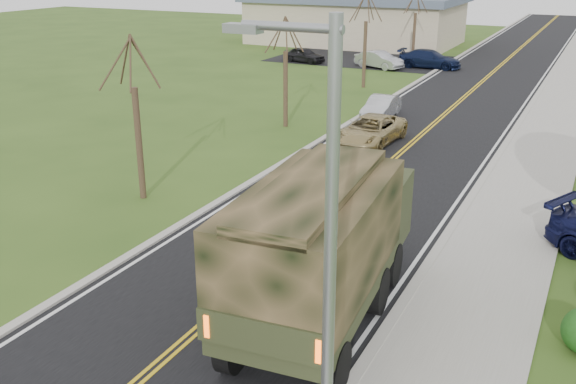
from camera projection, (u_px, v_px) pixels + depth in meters
The scene contains 16 objects.
road at pixel (483, 81), 46.52m from camera, with size 8.00×120.00×0.01m, color black.
curb_right at pixel (544, 85), 44.77m from camera, with size 0.30×120.00×0.12m, color #9E998E.
sidewalk_right at pixel (571, 88), 44.04m from camera, with size 3.20×120.00×0.10m, color #9E998E.
curb_left at pixel (427, 76), 48.24m from camera, with size 0.30×120.00×0.10m, color #9E998E.
street_light at pixel (323, 276), 8.95m from camera, with size 1.65×0.22×8.00m.
bare_tree_a at pixel (138, 130), 23.36m from camera, with size 1.93×2.26×6.08m.
bare_tree_b at pixel (285, 80), 33.49m from camera, with size 1.83×2.14×5.73m.
bare_tree_c at pixel (365, 47), 43.45m from camera, with size 2.04×2.39×6.42m.
bare_tree_d at pixel (414, 32), 53.60m from camera, with size 1.88×2.20×5.91m.
commercial_building at pixel (356, 16), 65.67m from camera, with size 25.50×21.50×5.65m.
military_truck at pixel (323, 239), 15.36m from camera, with size 3.39×8.09×3.93m.
suv_champagne at pixel (370, 130), 30.90m from camera, with size 2.25×4.88×1.36m, color tan.
sedan_silver at pixel (381, 107), 35.75m from camera, with size 1.32×3.80×1.25m, color #BCBDC2.
lot_car_dark at pixel (304, 55), 54.37m from camera, with size 1.50×3.72×1.27m, color black.
lot_car_silver at pixel (379, 60), 51.57m from camera, with size 1.45×4.15×1.37m, color #AFAFB4.
lot_car_navy at pixel (430, 59), 51.65m from camera, with size 2.04×5.02×1.46m, color #0E1633.
Camera 1 is at (8.02, -7.86, 8.65)m, focal length 40.00 mm.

